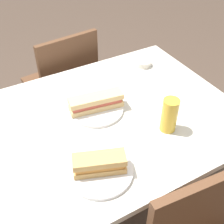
% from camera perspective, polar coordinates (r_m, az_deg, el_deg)
% --- Properties ---
extents(ground_plane, '(8.00, 8.00, 0.00)m').
position_cam_1_polar(ground_plane, '(1.86, 0.00, -17.67)').
color(ground_plane, '#47382D').
extents(dining_table, '(1.13, 0.90, 0.73)m').
position_cam_1_polar(dining_table, '(1.38, 0.00, -3.94)').
color(dining_table, beige).
rests_on(dining_table, ground).
extents(chair_far, '(0.44, 0.44, 0.87)m').
position_cam_1_polar(chair_far, '(1.92, -9.29, 5.48)').
color(chair_far, brown).
rests_on(chair_far, ground).
extents(plate_near, '(0.25, 0.25, 0.01)m').
position_cam_1_polar(plate_near, '(1.33, -3.10, 0.58)').
color(plate_near, white).
rests_on(plate_near, dining_table).
extents(baguette_sandwich_near, '(0.25, 0.11, 0.07)m').
position_cam_1_polar(baguette_sandwich_near, '(1.30, -3.16, 1.98)').
color(baguette_sandwich_near, '#DBB77A').
rests_on(baguette_sandwich_near, plate_near).
extents(knife_near, '(0.18, 0.05, 0.01)m').
position_cam_1_polar(knife_near, '(1.36, -4.30, 2.24)').
color(knife_near, silver).
rests_on(knife_near, plate_near).
extents(plate_far, '(0.25, 0.25, 0.01)m').
position_cam_1_polar(plate_far, '(1.08, -2.45, -11.52)').
color(plate_far, white).
rests_on(plate_far, dining_table).
extents(baguette_sandwich_far, '(0.20, 0.13, 0.07)m').
position_cam_1_polar(baguette_sandwich_far, '(1.05, -2.51, -10.13)').
color(baguette_sandwich_far, tan).
rests_on(baguette_sandwich_far, plate_far).
extents(knife_far, '(0.16, 0.10, 0.01)m').
position_cam_1_polar(knife_far, '(1.11, -3.40, -8.93)').
color(knife_far, silver).
rests_on(knife_far, plate_far).
extents(beer_glass, '(0.07, 0.07, 0.15)m').
position_cam_1_polar(beer_glass, '(1.21, 11.29, -0.61)').
color(beer_glass, gold).
rests_on(beer_glass, dining_table).
extents(olive_bowl, '(0.09, 0.09, 0.03)m').
position_cam_1_polar(olive_bowl, '(1.65, 6.15, 9.60)').
color(olive_bowl, silver).
rests_on(olive_bowl, dining_table).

